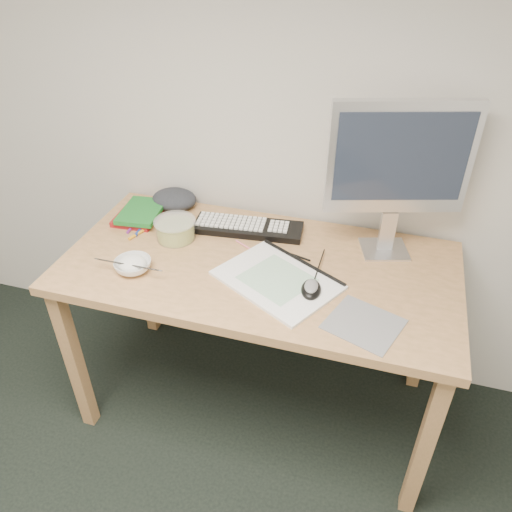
% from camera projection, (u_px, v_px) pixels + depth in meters
% --- Properties ---
extents(desk, '(1.40, 0.70, 0.75)m').
position_uv_depth(desk, '(258.00, 282.00, 1.82)').
color(desk, tan).
rests_on(desk, ground).
extents(mousepad, '(0.26, 0.25, 0.00)m').
position_uv_depth(mousepad, '(364.00, 324.00, 1.52)').
color(mousepad, gray).
rests_on(mousepad, desk).
extents(sketchpad, '(0.47, 0.43, 0.01)m').
position_uv_depth(sketchpad, '(277.00, 280.00, 1.69)').
color(sketchpad, white).
rests_on(sketchpad, desk).
extents(keyboard, '(0.44, 0.18, 0.03)m').
position_uv_depth(keyboard, '(248.00, 228.00, 1.95)').
color(keyboard, black).
rests_on(keyboard, desk).
extents(monitor, '(0.47, 0.19, 0.56)m').
position_uv_depth(monitor, '(399.00, 163.00, 1.64)').
color(monitor, silver).
rests_on(monitor, desk).
extents(mouse, '(0.08, 0.11, 0.04)m').
position_uv_depth(mouse, '(311.00, 287.00, 1.62)').
color(mouse, black).
rests_on(mouse, sketchpad).
extents(rice_bowl, '(0.15, 0.15, 0.04)m').
position_uv_depth(rice_bowl, '(133.00, 266.00, 1.73)').
color(rice_bowl, white).
rests_on(rice_bowl, desk).
extents(chopsticks, '(0.24, 0.02, 0.02)m').
position_uv_depth(chopsticks, '(128.00, 265.00, 1.70)').
color(chopsticks, silver).
rests_on(chopsticks, rice_bowl).
extents(fruit_tub, '(0.18, 0.18, 0.08)m').
position_uv_depth(fruit_tub, '(175.00, 229.00, 1.89)').
color(fruit_tub, '#EDD053').
rests_on(fruit_tub, desk).
extents(book_red, '(0.17, 0.22, 0.02)m').
position_uv_depth(book_red, '(140.00, 214.00, 2.04)').
color(book_red, maroon).
rests_on(book_red, desk).
extents(book_green, '(0.17, 0.23, 0.02)m').
position_uv_depth(book_green, '(142.00, 211.00, 2.01)').
color(book_green, '#1B6D27').
rests_on(book_green, book_red).
extents(cloth_lump, '(0.18, 0.15, 0.07)m').
position_uv_depth(cloth_lump, '(174.00, 199.00, 2.09)').
color(cloth_lump, '#27292E').
rests_on(cloth_lump, desk).
extents(pencil_pink, '(0.14, 0.09, 0.01)m').
position_uv_depth(pencil_pink, '(251.00, 249.00, 1.84)').
color(pencil_pink, pink).
rests_on(pencil_pink, desk).
extents(pencil_tan, '(0.12, 0.13, 0.01)m').
position_uv_depth(pencil_tan, '(283.00, 256.00, 1.81)').
color(pencil_tan, '#A77A58').
rests_on(pencil_tan, desk).
extents(pencil_black, '(0.18, 0.06, 0.01)m').
position_uv_depth(pencil_black, '(287.00, 253.00, 1.82)').
color(pencil_black, black).
rests_on(pencil_black, desk).
extents(marker_blue, '(0.02, 0.14, 0.01)m').
position_uv_depth(marker_blue, '(144.00, 226.00, 1.97)').
color(marker_blue, navy).
rests_on(marker_blue, desk).
extents(marker_orange, '(0.05, 0.12, 0.01)m').
position_uv_depth(marker_orange, '(141.00, 232.00, 1.94)').
color(marker_orange, orange).
rests_on(marker_orange, desk).
extents(marker_purple, '(0.02, 0.12, 0.01)m').
position_uv_depth(marker_purple, '(134.00, 225.00, 1.98)').
color(marker_purple, '#79268D').
rests_on(marker_purple, desk).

